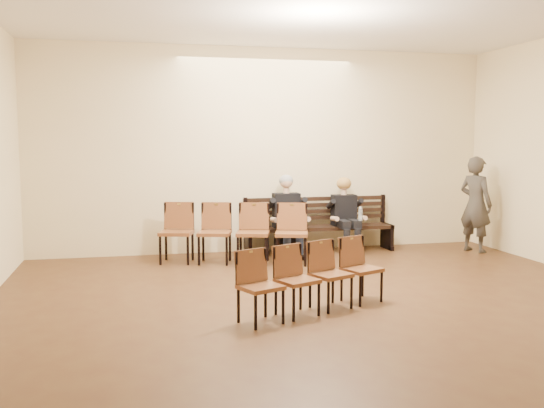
{
  "coord_description": "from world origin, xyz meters",
  "views": [
    {
      "loc": [
        -2.27,
        -5.26,
        1.92
      ],
      "look_at": [
        -0.11,
        4.05,
        0.92
      ],
      "focal_mm": 40.0,
      "sensor_mm": 36.0,
      "label": 1
    }
  ],
  "objects_px": {
    "chair_row_back": "(314,278)",
    "passerby": "(476,197)",
    "seated_woman": "(346,218)",
    "bag": "(286,243)",
    "chair_row_front": "(234,233)",
    "laptop": "(289,223)",
    "bench": "(319,239)",
    "water_bottle": "(360,221)",
    "seated_man": "(288,216)"
  },
  "relations": [
    {
      "from": "seated_man",
      "to": "chair_row_front",
      "type": "bearing_deg",
      "value": -152.29
    },
    {
      "from": "bench",
      "to": "seated_woman",
      "type": "bearing_deg",
      "value": -15.43
    },
    {
      "from": "seated_man",
      "to": "bag",
      "type": "relative_size",
      "value": 3.3
    },
    {
      "from": "seated_woman",
      "to": "bag",
      "type": "height_order",
      "value": "seated_woman"
    },
    {
      "from": "water_bottle",
      "to": "chair_row_back",
      "type": "bearing_deg",
      "value": -119.4
    },
    {
      "from": "laptop",
      "to": "seated_woman",
      "type": "bearing_deg",
      "value": 11.3
    },
    {
      "from": "seated_man",
      "to": "water_bottle",
      "type": "height_order",
      "value": "seated_man"
    },
    {
      "from": "laptop",
      "to": "chair_row_front",
      "type": "bearing_deg",
      "value": -162.06
    },
    {
      "from": "seated_woman",
      "to": "bag",
      "type": "xyz_separation_m",
      "value": [
        -1.01,
        0.22,
        -0.44
      ]
    },
    {
      "from": "chair_row_back",
      "to": "laptop",
      "type": "bearing_deg",
      "value": 57.1
    },
    {
      "from": "water_bottle",
      "to": "chair_row_front",
      "type": "relative_size",
      "value": 0.1
    },
    {
      "from": "chair_row_front",
      "to": "bench",
      "type": "bearing_deg",
      "value": 38.44
    },
    {
      "from": "water_bottle",
      "to": "chair_row_front",
      "type": "height_order",
      "value": "chair_row_front"
    },
    {
      "from": "chair_row_front",
      "to": "seated_man",
      "type": "bearing_deg",
      "value": 44.14
    },
    {
      "from": "bench",
      "to": "chair_row_front",
      "type": "xyz_separation_m",
      "value": [
        -1.61,
        -0.65,
        0.25
      ]
    },
    {
      "from": "chair_row_front",
      "to": "chair_row_back",
      "type": "height_order",
      "value": "chair_row_front"
    },
    {
      "from": "water_bottle",
      "to": "seated_woman",
      "type": "bearing_deg",
      "value": 121.3
    },
    {
      "from": "bag",
      "to": "chair_row_front",
      "type": "relative_size",
      "value": 0.17
    },
    {
      "from": "bench",
      "to": "chair_row_front",
      "type": "relative_size",
      "value": 1.13
    },
    {
      "from": "bag",
      "to": "passerby",
      "type": "bearing_deg",
      "value": -12.34
    },
    {
      "from": "water_bottle",
      "to": "chair_row_front",
      "type": "xyz_separation_m",
      "value": [
        -2.21,
        -0.26,
        -0.09
      ]
    },
    {
      "from": "passerby",
      "to": "chair_row_back",
      "type": "relative_size",
      "value": 1.01
    },
    {
      "from": "seated_man",
      "to": "chair_row_back",
      "type": "bearing_deg",
      "value": -99.54
    },
    {
      "from": "laptop",
      "to": "passerby",
      "type": "height_order",
      "value": "passerby"
    },
    {
      "from": "seated_woman",
      "to": "laptop",
      "type": "bearing_deg",
      "value": -168.67
    },
    {
      "from": "water_bottle",
      "to": "chair_row_back",
      "type": "distance_m",
      "value": 3.61
    },
    {
      "from": "seated_woman",
      "to": "bag",
      "type": "relative_size",
      "value": 2.93
    },
    {
      "from": "seated_woman",
      "to": "chair_row_front",
      "type": "distance_m",
      "value": 2.11
    },
    {
      "from": "chair_row_back",
      "to": "passerby",
      "type": "bearing_deg",
      "value": 14.3
    },
    {
      "from": "laptop",
      "to": "bench",
      "type": "bearing_deg",
      "value": 27.75
    },
    {
      "from": "seated_man",
      "to": "seated_woman",
      "type": "bearing_deg",
      "value": 0.0
    },
    {
      "from": "seated_woman",
      "to": "laptop",
      "type": "relative_size",
      "value": 3.88
    },
    {
      "from": "laptop",
      "to": "water_bottle",
      "type": "relative_size",
      "value": 1.27
    },
    {
      "from": "chair_row_front",
      "to": "passerby",
      "type": "bearing_deg",
      "value": 17.1
    },
    {
      "from": "seated_woman",
      "to": "seated_man",
      "type": "bearing_deg",
      "value": 180.0
    },
    {
      "from": "seated_woman",
      "to": "chair_row_back",
      "type": "xyz_separation_m",
      "value": [
        -1.61,
        -3.41,
        -0.2
      ]
    },
    {
      "from": "bag",
      "to": "chair_row_front",
      "type": "height_order",
      "value": "chair_row_front"
    },
    {
      "from": "bag",
      "to": "water_bottle",
      "type": "bearing_deg",
      "value": -22.65
    },
    {
      "from": "laptop",
      "to": "passerby",
      "type": "bearing_deg",
      "value": -4.69
    },
    {
      "from": "bench",
      "to": "laptop",
      "type": "relative_size",
      "value": 8.58
    },
    {
      "from": "seated_woman",
      "to": "bench",
      "type": "bearing_deg",
      "value": 164.57
    },
    {
      "from": "seated_man",
      "to": "chair_row_front",
      "type": "height_order",
      "value": "seated_man"
    },
    {
      "from": "chair_row_front",
      "to": "laptop",
      "type": "bearing_deg",
      "value": 34.4
    },
    {
      "from": "seated_woman",
      "to": "chair_row_front",
      "type": "height_order",
      "value": "seated_woman"
    },
    {
      "from": "passerby",
      "to": "chair_row_front",
      "type": "bearing_deg",
      "value": 66.09
    },
    {
      "from": "passerby",
      "to": "chair_row_back",
      "type": "distance_m",
      "value": 4.83
    },
    {
      "from": "passerby",
      "to": "chair_row_front",
      "type": "height_order",
      "value": "passerby"
    },
    {
      "from": "passerby",
      "to": "chair_row_back",
      "type": "xyz_separation_m",
      "value": [
        -3.8,
        -2.93,
        -0.56
      ]
    },
    {
      "from": "bag",
      "to": "chair_row_front",
      "type": "bearing_deg",
      "value": -144.03
    },
    {
      "from": "bench",
      "to": "passerby",
      "type": "relative_size",
      "value": 1.37
    }
  ]
}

